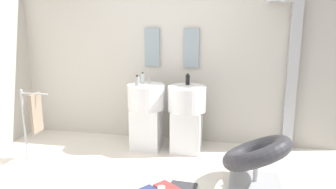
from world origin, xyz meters
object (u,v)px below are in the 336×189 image
Objects in this scene: shower_column at (291,74)px; soap_bottle_grey at (137,81)px; pedestal_sink_left at (146,113)px; magazine_red at (167,188)px; soap_bottle_black at (188,80)px; magazine_charcoal at (183,186)px; towel_rack at (34,115)px; lounge_chair at (256,157)px; pedestal_sink_right at (187,115)px; soap_bottle_clear at (143,78)px.

soap_bottle_grey is at bearing -168.08° from shower_column.
pedestal_sink_left is 1.35m from magazine_red.
pedestal_sink_left is 6.64× the size of soap_bottle_black.
magazine_red is 1.55m from soap_bottle_grey.
towel_rack is at bearing 174.17° from magazine_charcoal.
magazine_red is 0.18m from magazine_charcoal.
towel_rack is 3.25× the size of magazine_red.
towel_rack is (-2.74, 0.15, 0.28)m from lounge_chair.
magazine_red is (-0.04, -1.14, -0.49)m from pedestal_sink_right.
soap_bottle_clear is (-0.60, 1.25, 0.97)m from magazine_red.
pedestal_sink_left is 3.48× the size of magazine_red.
soap_bottle_clear is (1.20, 0.83, 0.36)m from towel_rack.
soap_bottle_grey is at bearing -171.90° from pedestal_sink_right.
lounge_chair is at bearing -44.20° from pedestal_sink_right.
pedestal_sink_left is 1.00× the size of pedestal_sink_right.
soap_bottle_black is at bearing 126.33° from magazine_red.
shower_column is at bearing 68.46° from lounge_chair.
pedestal_sink_right is at bearing 135.80° from lounge_chair.
pedestal_sink_right is at bearing 0.00° from pedestal_sink_left.
magazine_charcoal is 1.54m from soap_bottle_black.
magazine_red reaches higher than magazine_charcoal.
lounge_chair is 3.52× the size of magazine_charcoal.
pedestal_sink_left reaches higher than towel_rack.
lounge_chair is 0.87m from magazine_charcoal.
magazine_charcoal is (-1.25, -1.40, -1.06)m from shower_column.
magazine_red is 1.88× the size of soap_bottle_clear.
towel_rack is at bearing -155.25° from soap_bottle_black.
pedestal_sink_right is 1.26m from lounge_chair.
soap_bottle_black is at bearing 12.52° from pedestal_sink_left.
magazine_charcoal is at bearing -83.68° from pedestal_sink_right.
lounge_chair is at bearing -30.72° from pedestal_sink_left.
towel_rack is 6.10× the size of soap_bottle_clear.
pedestal_sink_right is 1.18m from magazine_charcoal.
lounge_chair is 6.64× the size of soap_bottle_clear.
towel_rack is 3.24× the size of magazine_charcoal.
pedestal_sink_right is at bearing 21.35° from towel_rack.
shower_column reaches higher than soap_bottle_clear.
soap_bottle_black is (1.83, 0.85, 0.36)m from towel_rack.
magazine_charcoal is 1.58m from soap_bottle_grey.
pedestal_sink_right is at bearing -85.22° from soap_bottle_black.
shower_column is at bearing 8.68° from soap_bottle_black.
soap_bottle_black is at bearing 100.32° from magazine_charcoal.
magazine_charcoal is at bearing -56.94° from soap_bottle_clear.
lounge_chair is 1.03m from magazine_red.
towel_rack reaches higher than lounge_chair.
soap_bottle_grey reaches higher than magazine_red.
pedestal_sink_right is 1.98m from towel_rack.
lounge_chair reaches higher than magazine_red.
lounge_chair is at bearing 53.86° from magazine_red.
pedestal_sink_left is at bearing -170.20° from shower_column.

